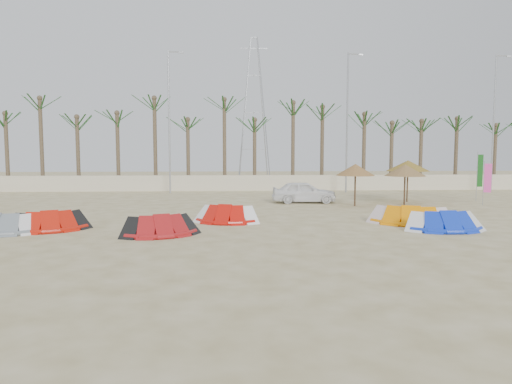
{
  "coord_description": "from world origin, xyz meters",
  "views": [
    {
      "loc": [
        -1.2,
        -16.04,
        3.25
      ],
      "look_at": [
        0.0,
        6.0,
        1.3
      ],
      "focal_mm": 32.0,
      "sensor_mm": 36.0,
      "label": 1
    }
  ],
  "objects": [
    {
      "name": "flag_pink",
      "position": [
        14.27,
        10.74,
        1.59
      ],
      "size": [
        0.44,
        0.16,
        2.69
      ],
      "color": "#A5A8AD",
      "rests_on": "ground"
    },
    {
      "name": "palm_line",
      "position": [
        0.67,
        23.5,
        6.44
      ],
      "size": [
        52.0,
        4.0,
        7.7
      ],
      "color": "brown",
      "rests_on": "ground"
    },
    {
      "name": "lamp_c",
      "position": [
        8.04,
        20.0,
        5.77
      ],
      "size": [
        1.25,
        0.14,
        11.0
      ],
      "color": "#A5A8AD",
      "rests_on": "ground"
    },
    {
      "name": "flag_green",
      "position": [
        15.07,
        12.97,
        1.93
      ],
      "size": [
        0.45,
        0.09,
        3.25
      ],
      "color": "#A5A8AD",
      "rests_on": "ground"
    },
    {
      "name": "kite_red_right",
      "position": [
        -1.47,
        4.97,
        0.42
      ],
      "size": [
        3.23,
        2.14,
        0.9
      ],
      "color": "red",
      "rests_on": "ground"
    },
    {
      "name": "lamp_b",
      "position": [
        -5.96,
        20.0,
        5.77
      ],
      "size": [
        1.25,
        0.14,
        11.0
      ],
      "color": "#A5A8AD",
      "rests_on": "ground"
    },
    {
      "name": "pylon",
      "position": [
        1.0,
        28.0,
        0.0
      ],
      "size": [
        3.0,
        3.0,
        14.0
      ],
      "primitive_type": null,
      "color": "#A5A8AD",
      "rests_on": "ground"
    },
    {
      "name": "parasol_right",
      "position": [
        10.26,
        12.97,
        2.35
      ],
      "size": [
        2.74,
        2.74,
        2.7
      ],
      "color": "#4C331E",
      "rests_on": "ground"
    },
    {
      "name": "lamp_d",
      "position": [
        20.04,
        20.0,
        5.77
      ],
      "size": [
        1.25,
        0.14,
        11.0
      ],
      "color": "#A5A8AD",
      "rests_on": "ground"
    },
    {
      "name": "car",
      "position": [
        3.43,
        12.73,
        0.69
      ],
      "size": [
        4.11,
        1.75,
        1.39
      ],
      "primitive_type": "imported",
      "rotation": [
        0.0,
        0.0,
        1.54
      ],
      "color": "white",
      "rests_on": "ground"
    },
    {
      "name": "boundary_wall",
      "position": [
        0.0,
        22.0,
        0.65
      ],
      "size": [
        60.0,
        0.3,
        1.3
      ],
      "primitive_type": "cube",
      "color": "beige",
      "rests_on": "ground"
    },
    {
      "name": "parasol_left",
      "position": [
        6.23,
        10.87,
        2.18
      ],
      "size": [
        2.33,
        2.33,
        2.53
      ],
      "color": "#4C331E",
      "rests_on": "ground"
    },
    {
      "name": "kite_orange",
      "position": [
        6.87,
        4.2,
        0.42
      ],
      "size": [
        3.94,
        2.58,
        0.9
      ],
      "color": "#FF8B03",
      "rests_on": "ground"
    },
    {
      "name": "parasol_mid",
      "position": [
        9.38,
        11.15,
        2.13
      ],
      "size": [
        2.47,
        2.47,
        2.48
      ],
      "color": "#4C331E",
      "rests_on": "ground"
    },
    {
      "name": "ground",
      "position": [
        0.0,
        0.0,
        0.0
      ],
      "size": [
        120.0,
        120.0,
        0.0
      ],
      "primitive_type": "plane",
      "color": "beige",
      "rests_on": "ground"
    },
    {
      "name": "kite_red_mid",
      "position": [
        -3.92,
        1.86,
        0.42
      ],
      "size": [
        3.36,
        2.38,
        0.9
      ],
      "color": "#A61718",
      "rests_on": "ground"
    },
    {
      "name": "kite_blue",
      "position": [
        7.6,
        2.35,
        0.42
      ],
      "size": [
        3.19,
        1.56,
        0.9
      ],
      "color": "#1234D2",
      "rests_on": "ground"
    },
    {
      "name": "kite_red_left",
      "position": [
        -8.68,
        3.26,
        0.42
      ],
      "size": [
        3.52,
        2.52,
        0.9
      ],
      "color": "red",
      "rests_on": "ground"
    },
    {
      "name": "kite_grey",
      "position": [
        -10.56,
        2.74,
        0.42
      ],
      "size": [
        3.52,
        1.84,
        0.9
      ],
      "color": "slate",
      "rests_on": "ground"
    }
  ]
}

